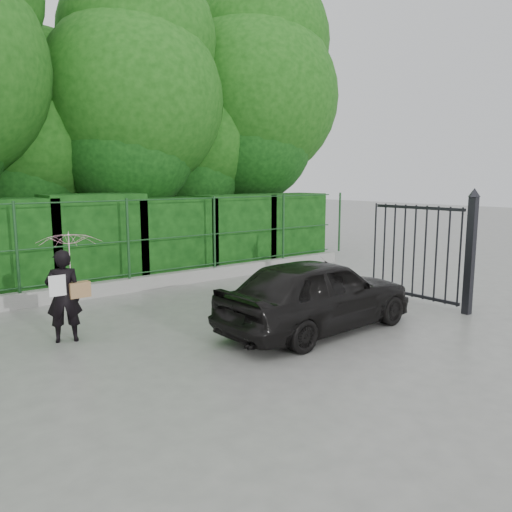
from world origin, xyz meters
TOP-DOWN VIEW (x-y plane):
  - ground at (0.00, 0.00)m, footprint 80.00×80.00m
  - kerb at (0.00, 4.50)m, footprint 14.00×0.25m
  - fence at (0.22, 4.50)m, footprint 14.13×0.06m
  - hedge at (0.07, 5.50)m, footprint 14.20×1.20m
  - trees at (1.14, 7.74)m, footprint 17.10×6.15m
  - gate at (4.60, -0.72)m, footprint 0.22×2.33m
  - woman at (-1.74, 1.90)m, footprint 0.97×0.99m
  - car at (1.67, -0.16)m, footprint 3.73×1.61m

SIDE VIEW (x-z plane):
  - ground at x=0.00m, z-range 0.00..0.00m
  - kerb at x=0.00m, z-range 0.00..0.30m
  - car at x=1.67m, z-range 0.00..1.26m
  - hedge at x=0.07m, z-range -0.06..2.12m
  - woman at x=-1.74m, z-range 0.28..2.00m
  - gate at x=4.60m, z-range 0.01..2.37m
  - fence at x=0.22m, z-range 0.30..2.10m
  - trees at x=1.14m, z-range 0.58..8.66m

